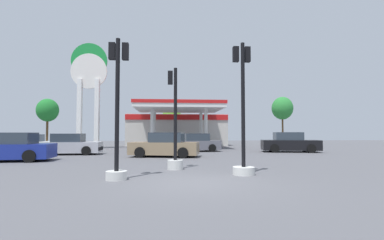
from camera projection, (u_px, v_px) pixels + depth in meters
ground_plane at (196, 182)px, 8.57m from camera, size 90.00×90.00×0.00m
gas_station at (177, 128)px, 33.81m from camera, size 11.68×13.82×4.43m
station_pole_sign at (89, 83)px, 27.16m from camera, size 3.45×0.56×10.29m
car_0 at (165, 146)px, 17.72m from camera, size 4.57×2.65×1.54m
car_1 at (70, 145)px, 19.50m from camera, size 4.16×2.00×1.47m
car_2 at (10, 148)px, 14.93m from camera, size 4.41×2.22×1.54m
car_3 at (290, 143)px, 22.08m from camera, size 4.64×2.65×1.56m
car_4 at (194, 143)px, 22.64m from camera, size 4.32×2.39×1.47m
car_5 at (28, 144)px, 21.92m from camera, size 4.11×2.23×1.40m
traffic_signal_0 at (175, 140)px, 11.68m from camera, size 0.65×0.68×4.26m
traffic_signal_1 at (243, 129)px, 10.22m from camera, size 0.79×0.79×4.85m
traffic_signal_2 at (117, 124)px, 9.17m from camera, size 0.68×0.70×4.65m
tree_0 at (48, 110)px, 37.29m from camera, size 2.82×2.82×6.07m
tree_1 at (172, 119)px, 40.69m from camera, size 3.06×3.06×5.05m
tree_2 at (282, 108)px, 40.24m from camera, size 3.02×3.02×6.70m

